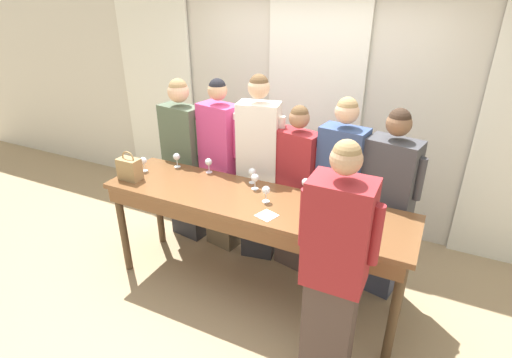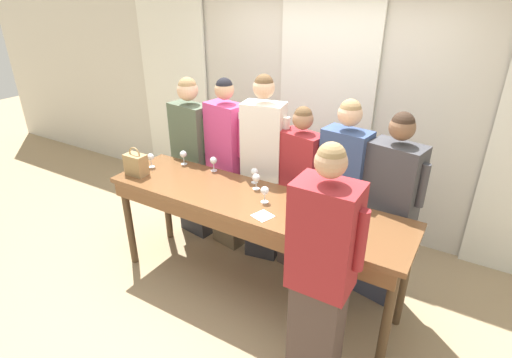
% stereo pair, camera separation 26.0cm
% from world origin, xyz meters
% --- Properties ---
extents(ground_plane, '(18.00, 18.00, 0.00)m').
position_xyz_m(ground_plane, '(0.00, 0.00, 0.00)').
color(ground_plane, tan).
extents(wall_back, '(12.00, 0.06, 2.80)m').
position_xyz_m(wall_back, '(0.00, 1.56, 1.40)').
color(wall_back, beige).
rests_on(wall_back, ground_plane).
extents(curtain_panel_left, '(1.05, 0.03, 2.69)m').
position_xyz_m(curtain_panel_left, '(-2.12, 1.50, 1.34)').
color(curtain_panel_left, white).
rests_on(curtain_panel_left, ground_plane).
extents(curtain_panel_center, '(1.05, 0.03, 2.69)m').
position_xyz_m(curtain_panel_center, '(0.00, 1.50, 1.34)').
color(curtain_panel_center, white).
rests_on(curtain_panel_center, ground_plane).
extents(tasting_bar, '(2.64, 0.68, 0.96)m').
position_xyz_m(tasting_bar, '(0.00, -0.03, 0.85)').
color(tasting_bar, brown).
rests_on(tasting_bar, ground_plane).
extents(wine_bottle, '(0.08, 0.08, 0.33)m').
position_xyz_m(wine_bottle, '(0.85, -0.10, 1.08)').
color(wine_bottle, black).
rests_on(wine_bottle, tasting_bar).
extents(handbag, '(0.20, 0.12, 0.27)m').
position_xyz_m(handbag, '(-1.16, -0.15, 1.06)').
color(handbag, '#997A4C').
rests_on(handbag, tasting_bar).
extents(wine_glass_front_left, '(0.07, 0.07, 0.14)m').
position_xyz_m(wine_glass_front_left, '(0.36, 0.28, 1.06)').
color(wine_glass_front_left, white).
rests_on(wine_glass_front_left, tasting_bar).
extents(wine_glass_front_mid, '(0.07, 0.07, 0.14)m').
position_xyz_m(wine_glass_front_mid, '(-1.17, 0.04, 1.06)').
color(wine_glass_front_mid, white).
rests_on(wine_glass_front_mid, tasting_bar).
extents(wine_glass_front_right, '(0.07, 0.07, 0.14)m').
position_xyz_m(wine_glass_front_right, '(0.88, -0.29, 1.06)').
color(wine_glass_front_right, white).
rests_on(wine_glass_front_right, tasting_bar).
extents(wine_glass_center_left, '(0.07, 0.07, 0.14)m').
position_xyz_m(wine_glass_center_left, '(-0.60, 0.29, 1.06)').
color(wine_glass_center_left, white).
rests_on(wine_glass_center_left, tasting_bar).
extents(wine_glass_center_mid, '(0.07, 0.07, 0.14)m').
position_xyz_m(wine_glass_center_mid, '(-0.95, 0.26, 1.06)').
color(wine_glass_center_mid, white).
rests_on(wine_glass_center_mid, tasting_bar).
extents(wine_glass_center_right, '(0.07, 0.07, 0.14)m').
position_xyz_m(wine_glass_center_right, '(-0.14, 0.27, 1.06)').
color(wine_glass_center_right, white).
rests_on(wine_glass_center_right, tasting_bar).
extents(wine_glass_back_left, '(0.07, 0.07, 0.14)m').
position_xyz_m(wine_glass_back_left, '(-0.06, 0.17, 1.06)').
color(wine_glass_back_left, white).
rests_on(wine_glass_back_left, tasting_bar).
extents(wine_glass_back_mid, '(0.07, 0.07, 0.14)m').
position_xyz_m(wine_glass_back_mid, '(0.12, -0.00, 1.06)').
color(wine_glass_back_mid, white).
rests_on(wine_glass_back_mid, tasting_bar).
extents(napkin, '(0.17, 0.17, 0.00)m').
position_xyz_m(napkin, '(0.22, -0.20, 0.96)').
color(napkin, white).
rests_on(napkin, tasting_bar).
extents(guest_olive_jacket, '(0.55, 0.28, 1.75)m').
position_xyz_m(guest_olive_jacket, '(-1.06, 0.53, 0.91)').
color(guest_olive_jacket, '#28282D').
rests_on(guest_olive_jacket, ground_plane).
extents(guest_pink_top, '(0.50, 0.30, 1.79)m').
position_xyz_m(guest_pink_top, '(-0.62, 0.53, 0.92)').
color(guest_pink_top, brown).
rests_on(guest_pink_top, ground_plane).
extents(guest_cream_sweater, '(0.50, 0.29, 1.87)m').
position_xyz_m(guest_cream_sweater, '(-0.20, 0.53, 0.97)').
color(guest_cream_sweater, '#28282D').
rests_on(guest_cream_sweater, ground_plane).
extents(guest_striped_shirt, '(0.51, 0.29, 1.64)m').
position_xyz_m(guest_striped_shirt, '(0.19, 0.53, 0.84)').
color(guest_striped_shirt, '#473833').
rests_on(guest_striped_shirt, ground_plane).
extents(guest_navy_coat, '(0.50, 0.28, 1.76)m').
position_xyz_m(guest_navy_coat, '(0.59, 0.53, 0.91)').
color(guest_navy_coat, '#383D51').
rests_on(guest_navy_coat, ground_plane).
extents(guest_beige_cap, '(0.53, 0.33, 1.71)m').
position_xyz_m(guest_beige_cap, '(1.00, 0.53, 0.87)').
color(guest_beige_cap, '#383D51').
rests_on(guest_beige_cap, ground_plane).
extents(host_pouring, '(0.49, 0.27, 1.82)m').
position_xyz_m(host_pouring, '(0.87, -0.61, 0.92)').
color(host_pouring, '#473833').
rests_on(host_pouring, ground_plane).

